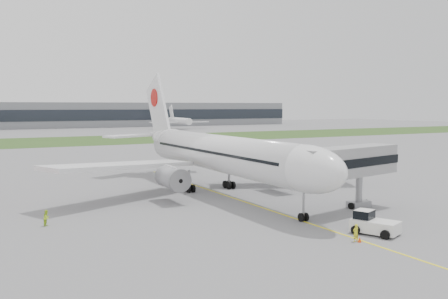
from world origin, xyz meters
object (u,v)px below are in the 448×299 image
airliner (216,152)px  jet_bridge (342,163)px  ground_crew_near (356,233)px  pushback_tug (372,223)px

airliner → jet_bridge: airliner is taller
airliner → ground_crew_near: (-0.67, -28.36, -4.86)m
jet_bridge → ground_crew_near: 12.62m
jet_bridge → ground_crew_near: jet_bridge is taller
ground_crew_near → airliner: bearing=-91.0°
jet_bridge → airliner: bearing=95.8°
pushback_tug → jet_bridge: 9.93m
airliner → jet_bridge: (6.05, -18.85, 0.00)m
airliner → ground_crew_near: bearing=-91.3°
airliner → pushback_tug: 27.49m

